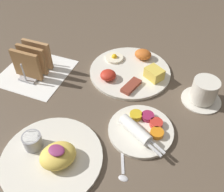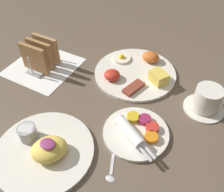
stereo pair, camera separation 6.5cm
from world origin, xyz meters
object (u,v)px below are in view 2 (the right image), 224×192
at_px(plate_condiments, 136,132).
at_px(plate_foreground, 44,148).
at_px(toast_rack, 41,55).
at_px(plate_breakfast, 136,72).
at_px(coffee_cup, 207,100).

distance_m(plate_condiments, plate_foreground, 0.24).
distance_m(plate_condiments, toast_rack, 0.43).
xyz_separation_m(plate_breakfast, toast_rack, (-0.31, -0.12, 0.04)).
relative_size(plate_breakfast, plate_condiments, 1.55).
height_order(plate_foreground, coffee_cup, coffee_cup).
relative_size(plate_condiments, plate_foreground, 0.70).
bearing_deg(plate_condiments, toast_rack, 165.13).
distance_m(toast_rack, coffee_cup, 0.55).
relative_size(plate_condiments, toast_rack, 1.54).
bearing_deg(toast_rack, plate_condiments, -14.87).
bearing_deg(coffee_cup, plate_breakfast, 168.89).
height_order(plate_breakfast, plate_foreground, plate_foreground).
height_order(plate_condiments, plate_foreground, plate_foreground).
height_order(plate_condiments, toast_rack, toast_rack).
bearing_deg(plate_breakfast, toast_rack, -158.39).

